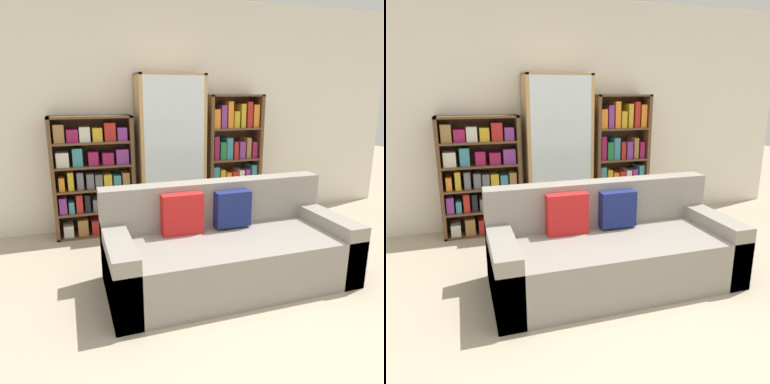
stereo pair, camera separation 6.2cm
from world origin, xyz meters
TOP-DOWN VIEW (x-y plane):
  - ground_plane at (0.00, 0.00)m, footprint 16.00×16.00m
  - wall_back at (0.00, 2.50)m, footprint 6.45×0.06m
  - couch at (0.02, 0.74)m, footprint 2.10×0.93m
  - bookshelf_left at (-0.97, 2.29)m, footprint 0.91×0.32m
  - display_cabinet at (-0.06, 2.28)m, footprint 0.79×0.36m
  - bookshelf_right at (0.76, 2.29)m, footprint 0.71×0.32m
  - wine_bottle at (0.42, 1.45)m, footprint 0.08×0.08m

SIDE VIEW (x-z plane):
  - ground_plane at x=0.00m, z-range 0.00..0.00m
  - wine_bottle at x=0.42m, z-range -0.03..0.34m
  - couch at x=0.02m, z-range -0.13..0.71m
  - bookshelf_left at x=-0.97m, z-range -0.01..1.36m
  - bookshelf_right at x=0.76m, z-range -0.03..1.57m
  - display_cabinet at x=-0.06m, z-range -0.02..1.82m
  - wall_back at x=0.00m, z-range 0.00..2.70m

